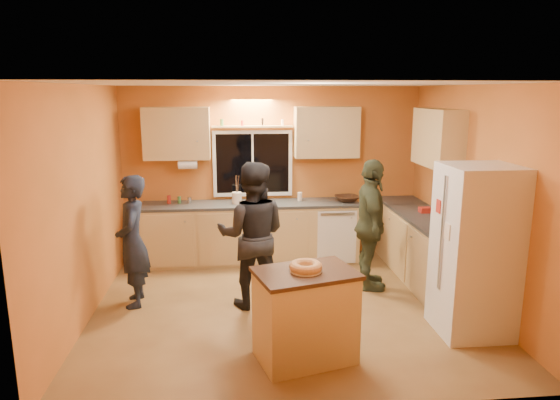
{
  "coord_description": "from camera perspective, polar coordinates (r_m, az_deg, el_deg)",
  "views": [
    {
      "loc": [
        -0.61,
        -5.53,
        2.53
      ],
      "look_at": [
        -0.04,
        0.4,
        1.22
      ],
      "focal_mm": 32.0,
      "sensor_mm": 36.0,
      "label": 1
    }
  ],
  "objects": [
    {
      "name": "room_shell",
      "position": [
        6.06,
        1.46,
        3.72
      ],
      "size": [
        4.54,
        4.04,
        2.61
      ],
      "color": "orange",
      "rests_on": "ground"
    },
    {
      "name": "person_left",
      "position": [
        6.16,
        -16.51,
        -4.55
      ],
      "size": [
        0.44,
        0.62,
        1.58
      ],
      "primitive_type": "imported",
      "rotation": [
        0.0,
        0.0,
        -1.45
      ],
      "color": "black",
      "rests_on": "ground"
    },
    {
      "name": "refrigerator",
      "position": [
        5.59,
        21.42,
        -5.43
      ],
      "size": [
        0.72,
        0.7,
        1.8
      ],
      "primitive_type": "cube",
      "color": "silver",
      "rests_on": "ground"
    },
    {
      "name": "ground",
      "position": [
        6.11,
        0.72,
        -12.07
      ],
      "size": [
        4.5,
        4.5,
        0.0
      ],
      "primitive_type": "plane",
      "color": "brown",
      "rests_on": "ground"
    },
    {
      "name": "island",
      "position": [
        4.85,
        2.9,
        -12.98
      ],
      "size": [
        1.05,
        0.84,
        0.89
      ],
      "rotation": [
        0.0,
        0.0,
        0.27
      ],
      "color": "tan",
      "rests_on": "ground"
    },
    {
      "name": "mixing_bowl",
      "position": [
        7.56,
        7.66,
        0.16
      ],
      "size": [
        0.39,
        0.39,
        0.09
      ],
      "primitive_type": "imported",
      "rotation": [
        0.0,
        0.0,
        0.11
      ],
      "color": "black",
      "rests_on": "back_counter"
    },
    {
      "name": "potted_plant",
      "position": [
        6.63,
        17.89,
        -1.16
      ],
      "size": [
        0.32,
        0.3,
        0.29
      ],
      "primitive_type": "imported",
      "rotation": [
        0.0,
        0.0,
        0.35
      ],
      "color": "gray",
      "rests_on": "right_counter"
    },
    {
      "name": "back_counter",
      "position": [
        7.55,
        -0.58,
        -3.6
      ],
      "size": [
        4.23,
        0.62,
        0.9
      ],
      "color": "tan",
      "rests_on": "ground"
    },
    {
      "name": "person_center",
      "position": [
        5.88,
        -3.19,
        -4.04
      ],
      "size": [
        0.92,
        0.76,
        1.74
      ],
      "primitive_type": "imported",
      "rotation": [
        0.0,
        0.0,
        3.02
      ],
      "color": "black",
      "rests_on": "ground"
    },
    {
      "name": "bundt_pastry",
      "position": [
        4.67,
        2.96,
        -7.62
      ],
      "size": [
        0.31,
        0.31,
        0.09
      ],
      "primitive_type": "torus",
      "color": "tan",
      "rests_on": "island"
    },
    {
      "name": "right_counter",
      "position": [
        6.87,
        16.72,
        -5.76
      ],
      "size": [
        0.62,
        1.84,
        0.9
      ],
      "color": "tan",
      "rests_on": "ground"
    },
    {
      "name": "person_right",
      "position": [
        6.49,
        10.32,
        -2.84
      ],
      "size": [
        0.54,
        1.04,
        1.7
      ],
      "primitive_type": "imported",
      "rotation": [
        0.0,
        0.0,
        1.44
      ],
      "color": "#313924",
      "rests_on": "ground"
    },
    {
      "name": "red_box",
      "position": [
        7.1,
        16.27,
        -1.1
      ],
      "size": [
        0.16,
        0.13,
        0.07
      ],
      "primitive_type": "cube",
      "rotation": [
        0.0,
        0.0,
        0.04
      ],
      "color": "#AE251A",
      "rests_on": "right_counter"
    },
    {
      "name": "utensil_crock",
      "position": [
        7.37,
        -4.95,
        0.23
      ],
      "size": [
        0.14,
        0.14,
        0.17
      ],
      "primitive_type": "cylinder",
      "color": "beige",
      "rests_on": "back_counter"
    }
  ]
}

